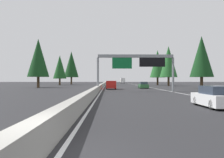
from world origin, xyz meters
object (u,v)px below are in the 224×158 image
(sedan_near_center, at_px, (215,97))
(conifer_right_near, at_px, (202,57))
(minivan_mid_left, at_px, (111,84))
(conifer_left_near, at_px, (38,58))
(sedan_distant_a, at_px, (110,83))
(conifer_right_far, at_px, (158,64))
(conifer_right_mid, at_px, (169,62))
(conifer_left_far, at_px, (71,64))
(conifer_left_mid, at_px, (60,67))
(box_truck_mid_center, at_px, (123,80))
(sedan_mid_right, at_px, (143,85))
(sign_gantry_overhead, at_px, (137,62))

(sedan_near_center, xyz_separation_m, conifer_right_near, (35.31, -12.83, 6.26))
(sedan_near_center, height_order, conifer_right_near, conifer_right_near)
(minivan_mid_left, xyz_separation_m, conifer_left_near, (10.56, 17.75, 6.33))
(sedan_near_center, relative_size, sedan_distant_a, 1.00)
(sedan_near_center, distance_m, conifer_right_far, 70.30)
(conifer_right_mid, relative_size, conifer_left_far, 0.91)
(conifer_right_near, distance_m, conifer_left_near, 38.12)
(conifer_right_near, relative_size, conifer_right_mid, 0.91)
(conifer_right_near, xyz_separation_m, conifer_left_mid, (34.60, 37.71, -0.43))
(conifer_right_far, bearing_deg, conifer_right_mid, -173.27)
(sedan_near_center, distance_m, conifer_right_mid, 60.01)
(sedan_near_center, xyz_separation_m, conifer_left_near, (42.64, 24.58, 6.60))
(conifer_right_near, xyz_separation_m, conifer_left_near, (7.33, 37.40, 0.34))
(box_truck_mid_center, bearing_deg, sedan_mid_right, 179.92)
(sign_gantry_overhead, xyz_separation_m, conifer_left_mid, (47.13, 22.16, 1.72))
(minivan_mid_left, bearing_deg, conifer_right_far, -24.61)
(sedan_mid_right, xyz_separation_m, conifer_left_near, (6.08, 24.93, 6.60))
(conifer_left_near, bearing_deg, conifer_right_near, -101.09)
(sedan_near_center, bearing_deg, conifer_right_far, -8.37)
(box_truck_mid_center, height_order, conifer_right_mid, conifer_right_mid)
(sedan_distant_a, distance_m, conifer_left_near, 29.79)
(sign_gantry_overhead, distance_m, conifer_left_far, 63.72)
(conifer_right_far, distance_m, conifer_left_mid, 35.09)
(conifer_left_mid, bearing_deg, conifer_right_near, -132.54)
(sign_gantry_overhead, bearing_deg, sedan_mid_right, -12.59)
(conifer_right_near, bearing_deg, sign_gantry_overhead, 128.87)
(sign_gantry_overhead, relative_size, conifer_left_far, 0.93)
(sedan_distant_a, bearing_deg, sign_gantry_overhead, -174.59)
(sedan_near_center, xyz_separation_m, conifer_right_far, (69.21, -10.18, 6.93))
(conifer_right_far, relative_size, conifer_left_near, 1.05)
(sign_gantry_overhead, bearing_deg, minivan_mid_left, 23.78)
(sign_gantry_overhead, bearing_deg, conifer_right_far, -15.53)
(sedan_distant_a, bearing_deg, conifer_left_far, 42.40)
(conifer_left_far, bearing_deg, conifer_left_near, 177.49)
(minivan_mid_left, height_order, conifer_right_far, conifer_right_far)
(sedan_distant_a, relative_size, conifer_left_far, 0.32)
(conifer_right_far, bearing_deg, box_truck_mid_center, 11.05)
(conifer_left_far, bearing_deg, minivan_mid_left, -162.63)
(conifer_left_mid, distance_m, conifer_left_far, 13.52)
(sedan_near_center, xyz_separation_m, minivan_mid_left, (32.08, 6.82, 0.27))
(conifer_right_mid, height_order, conifer_right_far, conifer_right_far)
(sedan_near_center, bearing_deg, conifer_left_near, 29.96)
(box_truck_mid_center, xyz_separation_m, conifer_right_near, (-83.61, -12.35, 5.33))
(conifer_right_far, bearing_deg, minivan_mid_left, 155.39)
(conifer_left_mid, bearing_deg, minivan_mid_left, -154.48)
(sedan_distant_a, xyz_separation_m, box_truck_mid_center, (53.32, -7.25, 0.93))
(sedan_mid_right, distance_m, conifer_right_far, 34.79)
(sedan_mid_right, bearing_deg, sedan_distant_a, 13.80)
(sign_gantry_overhead, height_order, conifer_left_far, conifer_left_far)
(conifer_left_near, xyz_separation_m, conifer_left_far, (40.51, -1.78, 1.03))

